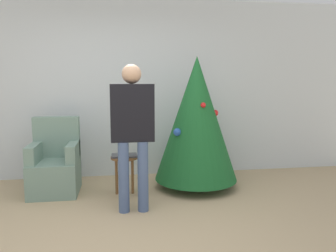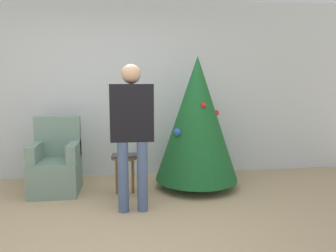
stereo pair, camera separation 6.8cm
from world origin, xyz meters
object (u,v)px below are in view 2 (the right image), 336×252
(person_standing, at_px, (132,123))
(side_stool, at_px, (125,164))
(christmas_tree, at_px, (197,119))
(armchair, at_px, (56,165))

(person_standing, height_order, side_stool, person_standing)
(christmas_tree, xyz_separation_m, armchair, (-1.88, 0.07, -0.60))
(armchair, relative_size, person_standing, 0.60)
(armchair, bearing_deg, person_standing, -37.81)
(side_stool, bearing_deg, person_standing, -79.75)
(armchair, bearing_deg, side_stool, -17.17)
(christmas_tree, distance_m, side_stool, 1.14)
(person_standing, bearing_deg, armchair, 142.19)
(person_standing, relative_size, side_stool, 3.20)
(armchair, height_order, side_stool, armchair)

